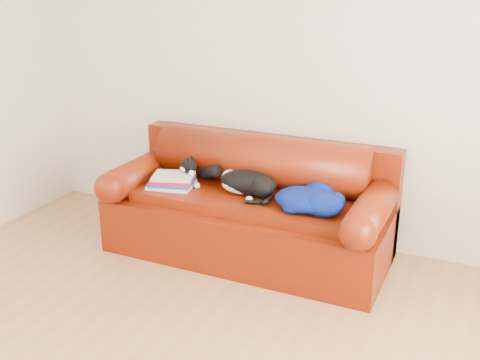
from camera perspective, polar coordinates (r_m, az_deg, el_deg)
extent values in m
cube|color=beige|center=(4.40, 4.92, 10.44)|extent=(4.50, 0.02, 2.60)
cube|color=#430702|center=(4.31, 0.84, -4.89)|extent=(2.10, 0.90, 0.42)
cube|color=#430702|center=(4.17, 0.58, -2.15)|extent=(1.66, 0.62, 0.10)
cylinder|color=black|center=(4.56, -11.70, -6.42)|extent=(0.06, 0.06, 0.05)
cylinder|color=black|center=(3.86, 11.72, -11.55)|extent=(0.06, 0.06, 0.05)
cylinder|color=black|center=(5.05, -7.32, -3.50)|extent=(0.06, 0.06, 0.05)
cylinder|color=black|center=(4.43, 13.77, -7.41)|extent=(0.06, 0.06, 0.05)
cube|color=#430702|center=(4.53, 2.71, -0.69)|extent=(2.10, 0.18, 0.85)
cylinder|color=#430702|center=(4.35, 2.21, 2.00)|extent=(1.70, 0.40, 0.40)
cylinder|color=#430702|center=(4.61, -9.75, 0.94)|extent=(0.24, 0.88, 0.24)
sphere|color=#430702|center=(4.28, -13.04, -0.79)|extent=(0.24, 0.24, 0.24)
cylinder|color=#430702|center=(3.92, 13.38, -2.74)|extent=(0.24, 0.88, 0.24)
sphere|color=#430702|center=(3.53, 11.87, -5.24)|extent=(0.24, 0.24, 0.24)
cube|color=silver|center=(4.34, -6.86, -0.52)|extent=(0.37, 0.31, 0.02)
cube|color=white|center=(4.34, -6.86, -0.52)|extent=(0.36, 0.30, 0.02)
cube|color=#1B3896|center=(4.33, -6.87, -0.21)|extent=(0.37, 0.31, 0.02)
cube|color=white|center=(4.33, -6.87, -0.21)|extent=(0.36, 0.30, 0.02)
cube|color=maroon|center=(4.32, -6.88, 0.11)|extent=(0.37, 0.32, 0.02)
cube|color=white|center=(4.32, -6.88, 0.11)|extent=(0.35, 0.30, 0.02)
cube|color=silver|center=(4.32, -6.90, 0.42)|extent=(0.36, 0.32, 0.02)
cube|color=white|center=(4.32, -6.90, 0.42)|extent=(0.35, 0.30, 0.02)
ellipsoid|color=black|center=(4.13, 0.85, -0.27)|extent=(0.50, 0.40, 0.18)
ellipsoid|color=silver|center=(4.12, 0.13, -0.80)|extent=(0.34, 0.25, 0.12)
ellipsoid|color=silver|center=(4.23, -1.01, 0.30)|extent=(0.16, 0.15, 0.11)
ellipsoid|color=black|center=(4.05, 2.23, -0.90)|extent=(0.24, 0.24, 0.16)
ellipsoid|color=black|center=(4.32, -1.71, 1.43)|extent=(0.17, 0.16, 0.11)
ellipsoid|color=silver|center=(4.30, -2.15, 1.14)|extent=(0.08, 0.07, 0.05)
sphere|color=#BF7272|center=(4.30, -2.37, 1.18)|extent=(0.02, 0.02, 0.02)
cone|color=black|center=(4.27, -1.91, 1.97)|extent=(0.06, 0.06, 0.05)
cone|color=black|center=(4.31, -1.28, 2.13)|extent=(0.06, 0.06, 0.05)
cylinder|color=black|center=(3.98, 2.87, -2.02)|extent=(0.04, 0.16, 0.04)
sphere|color=silver|center=(4.28, -1.53, -0.57)|extent=(0.04, 0.04, 0.04)
sphere|color=silver|center=(4.00, 0.93, -2.01)|extent=(0.04, 0.04, 0.04)
ellipsoid|color=#03024B|center=(3.91, 6.71, -1.89)|extent=(0.46, 0.42, 0.14)
ellipsoid|color=#03024B|center=(3.81, 8.47, -2.40)|extent=(0.28, 0.25, 0.16)
ellipsoid|color=#03024B|center=(4.02, 5.72, -1.51)|extent=(0.28, 0.32, 0.11)
ellipsoid|color=#03024B|center=(4.01, 8.00, -1.27)|extent=(0.24, 0.19, 0.16)
ellipsoid|color=#03024B|center=(3.84, 5.48, -2.54)|extent=(0.18, 0.19, 0.10)
ellipsoid|color=silver|center=(3.82, 7.31, -2.17)|extent=(0.20, 0.08, 0.04)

